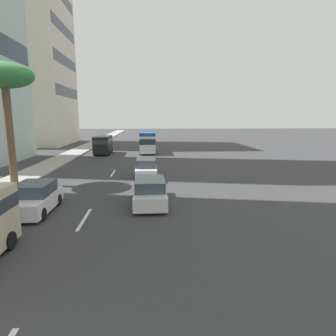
# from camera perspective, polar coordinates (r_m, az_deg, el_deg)

# --- Properties ---
(ground_plane) EXTENTS (198.00, 198.00, 0.00)m
(ground_plane) POSITION_cam_1_polar(r_m,az_deg,el_deg) (34.66, -9.41, 1.52)
(ground_plane) COLOR #38383A
(sidewalk_right) EXTENTS (162.00, 2.99, 0.15)m
(sidewalk_right) POSITION_cam_1_polar(r_m,az_deg,el_deg) (36.08, -21.07, 1.43)
(sidewalk_right) COLOR #9E9B93
(sidewalk_right) RESTS_ON ground_plane
(lane_stripe_mid) EXTENTS (3.20, 0.16, 0.01)m
(lane_stripe_mid) POSITION_cam_1_polar(r_m,az_deg,el_deg) (15.25, -16.43, -9.78)
(lane_stripe_mid) COLOR silver
(lane_stripe_mid) RESTS_ON ground_plane
(lane_stripe_far) EXTENTS (3.20, 0.16, 0.01)m
(lane_stripe_far) POSITION_cam_1_polar(r_m,az_deg,el_deg) (26.84, -10.97, -1.00)
(lane_stripe_far) COLOR silver
(lane_stripe_far) RESTS_ON ground_plane
(car_lead) EXTENTS (4.16, 1.97, 1.60)m
(car_lead) POSITION_cam_1_polar(r_m,az_deg,el_deg) (17.07, -25.24, -5.56)
(car_lead) COLOR white
(car_lead) RESTS_ON ground_plane
(minibus_second) EXTENTS (6.36, 2.33, 3.02)m
(minibus_second) POSITION_cam_1_polar(r_m,az_deg,el_deg) (41.44, -4.12, 5.32)
(minibus_second) COLOR silver
(minibus_second) RESTS_ON ground_plane
(van_third) EXTENTS (5.10, 2.17, 2.53)m
(van_third) POSITION_cam_1_polar(r_m,az_deg,el_deg) (40.97, -12.89, 4.74)
(van_third) COLOR black
(van_third) RESTS_ON ground_plane
(car_fifth) EXTENTS (4.75, 1.92, 1.56)m
(car_fifth) POSITION_cam_1_polar(r_m,az_deg,el_deg) (16.99, -3.63, -4.73)
(car_fifth) COLOR silver
(car_fifth) RESTS_ON ground_plane
(car_sixth) EXTENTS (4.24, 1.80, 1.67)m
(car_sixth) POSITION_cam_1_polar(r_m,az_deg,el_deg) (24.20, -4.40, -0.17)
(car_sixth) COLOR white
(car_sixth) RESTS_ON ground_plane
(palm_tree) EXTENTS (4.07, 4.07, 8.84)m
(palm_tree) POSITION_cam_1_polar(r_m,az_deg,el_deg) (24.43, -29.94, 15.15)
(palm_tree) COLOR brown
(palm_tree) RESTS_ON sidewalk_right
(office_tower_far) EXTENTS (15.86, 13.09, 38.90)m
(office_tower_far) POSITION_cam_1_polar(r_m,az_deg,el_deg) (62.55, -26.30, 22.38)
(office_tower_far) COLOR silver
(office_tower_far) RESTS_ON ground_plane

